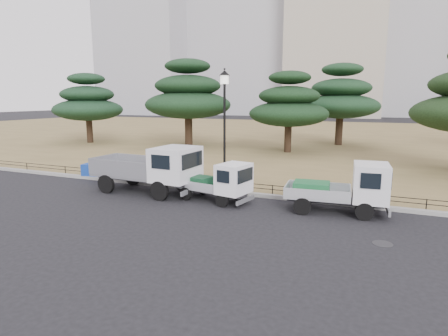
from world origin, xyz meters
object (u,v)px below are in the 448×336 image
at_px(truck_kei_front, 218,182).
at_px(tarp_pile, 97,169).
at_px(truck_large, 151,167).
at_px(truck_kei_rear, 344,188).
at_px(street_lamp, 224,110).

xyz_separation_m(truck_kei_front, tarp_pile, (-8.06, 1.86, -0.33)).
distance_m(truck_large, truck_kei_rear, 8.43).
xyz_separation_m(truck_kei_front, street_lamp, (-0.42, 1.69, 2.94)).
bearing_deg(truck_kei_rear, truck_kei_front, 179.34).
height_order(truck_large, truck_kei_rear, truck_large).
distance_m(street_lamp, tarp_pile, 8.32).
bearing_deg(truck_kei_front, truck_kei_rear, 15.54).
relative_size(street_lamp, tarp_pile, 3.54).
distance_m(truck_large, street_lamp, 4.23).
bearing_deg(truck_large, truck_kei_rear, 4.41).
height_order(truck_large, street_lamp, street_lamp).
bearing_deg(tarp_pile, truck_kei_rear, -6.45).
relative_size(truck_large, tarp_pile, 3.37).
height_order(truck_large, truck_kei_front, truck_large).
height_order(truck_kei_front, tarp_pile, truck_kei_front).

